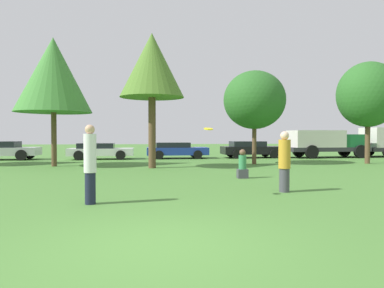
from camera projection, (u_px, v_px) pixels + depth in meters
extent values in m
plane|color=#477A33|center=(159.00, 246.00, 5.19)|extent=(120.00, 120.00, 0.00)
cylinder|color=#191E33|center=(90.00, 188.00, 8.32)|extent=(0.25, 0.25, 0.76)
cylinder|color=silver|center=(90.00, 153.00, 8.30)|extent=(0.30, 0.30, 0.92)
sphere|color=tan|center=(90.00, 129.00, 8.29)|extent=(0.23, 0.23, 0.23)
cylinder|color=#3F3F47|center=(284.00, 180.00, 10.11)|extent=(0.29, 0.29, 0.68)
cylinder|color=#BF8C26|center=(284.00, 154.00, 10.09)|extent=(0.34, 0.34, 0.84)
sphere|color=beige|center=(285.00, 136.00, 10.07)|extent=(0.25, 0.25, 0.25)
cylinder|color=yellow|center=(208.00, 129.00, 9.12)|extent=(0.24, 0.24, 0.08)
cube|color=#3F3F47|center=(242.00, 174.00, 13.37)|extent=(0.39, 0.33, 0.35)
cylinder|color=#337F4C|center=(242.00, 162.00, 13.36)|extent=(0.29, 0.29, 0.53)
sphere|color=brown|center=(243.00, 152.00, 13.35)|extent=(0.24, 0.24, 0.24)
cylinder|color=brown|center=(54.00, 139.00, 18.42)|extent=(0.27, 0.27, 2.85)
cone|color=#3D7F33|center=(53.00, 75.00, 18.34)|extent=(3.94, 3.94, 3.94)
cylinder|color=brown|center=(152.00, 133.00, 17.48)|extent=(0.37, 0.37, 3.53)
cone|color=#4C7528|center=(152.00, 65.00, 17.39)|extent=(3.21, 3.21, 3.21)
cylinder|color=brown|center=(254.00, 141.00, 19.88)|extent=(0.25, 0.25, 2.69)
ellipsoid|color=#286023|center=(254.00, 100.00, 19.82)|extent=(3.51, 3.51, 3.31)
cylinder|color=brown|center=(368.00, 137.00, 20.24)|extent=(0.28, 0.28, 3.04)
ellipsoid|color=#286023|center=(368.00, 94.00, 20.18)|extent=(3.49, 3.49, 3.76)
cube|color=#B2B2B7|center=(4.00, 151.00, 23.33)|extent=(4.41, 1.88, 0.53)
cylinder|color=black|center=(30.00, 154.00, 24.40)|extent=(0.71, 0.22, 0.70)
cylinder|color=black|center=(21.00, 155.00, 22.66)|extent=(0.71, 0.22, 0.70)
cube|color=silver|center=(101.00, 152.00, 23.93)|extent=(4.40, 1.85, 0.48)
cube|color=black|center=(96.00, 146.00, 23.87)|extent=(2.43, 1.59, 0.35)
cylinder|color=black|center=(122.00, 154.00, 24.98)|extent=(0.64, 0.18, 0.64)
cylinder|color=black|center=(121.00, 155.00, 23.27)|extent=(0.64, 0.18, 0.64)
cylinder|color=black|center=(83.00, 154.00, 24.59)|extent=(0.64, 0.18, 0.64)
cylinder|color=black|center=(79.00, 155.00, 22.88)|extent=(0.64, 0.18, 0.64)
cube|color=#1E389E|center=(177.00, 151.00, 24.79)|extent=(4.35, 1.92, 0.52)
cube|color=black|center=(173.00, 145.00, 24.73)|extent=(2.41, 1.65, 0.35)
cylinder|color=black|center=(194.00, 153.00, 25.87)|extent=(0.62, 0.20, 0.61)
cylinder|color=black|center=(198.00, 155.00, 24.09)|extent=(0.62, 0.20, 0.61)
cylinder|color=black|center=(158.00, 154.00, 25.49)|extent=(0.62, 0.20, 0.61)
cylinder|color=black|center=(159.00, 155.00, 23.71)|extent=(0.62, 0.20, 0.61)
cube|color=black|center=(252.00, 150.00, 25.50)|extent=(4.41, 1.90, 0.55)
cube|color=black|center=(247.00, 144.00, 25.44)|extent=(2.44, 1.63, 0.38)
cylinder|color=black|center=(265.00, 153.00, 26.58)|extent=(0.65, 0.20, 0.65)
cylinder|color=black|center=(274.00, 154.00, 24.83)|extent=(0.65, 0.20, 0.65)
cylinder|color=black|center=(231.00, 153.00, 26.19)|extent=(0.65, 0.20, 0.65)
cylinder|color=black|center=(237.00, 154.00, 24.43)|extent=(0.65, 0.20, 0.65)
cube|color=#2D2D33|center=(326.00, 149.00, 25.77)|extent=(6.03, 2.20, 0.30)
cube|color=#196633|center=(349.00, 141.00, 26.02)|extent=(1.97, 1.98, 0.94)
cube|color=beige|center=(315.00, 139.00, 25.63)|extent=(3.76, 2.13, 1.23)
cylinder|color=black|center=(344.00, 150.00, 27.08)|extent=(0.95, 0.31, 0.95)
cylinder|color=black|center=(361.00, 152.00, 25.07)|extent=(0.95, 0.31, 0.95)
cylinder|color=black|center=(299.00, 151.00, 26.54)|extent=(0.95, 0.31, 0.95)
cylinder|color=black|center=(312.00, 152.00, 24.53)|extent=(0.95, 0.31, 0.95)
cylinder|color=black|center=(369.00, 151.00, 27.83)|extent=(0.86, 0.25, 0.85)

